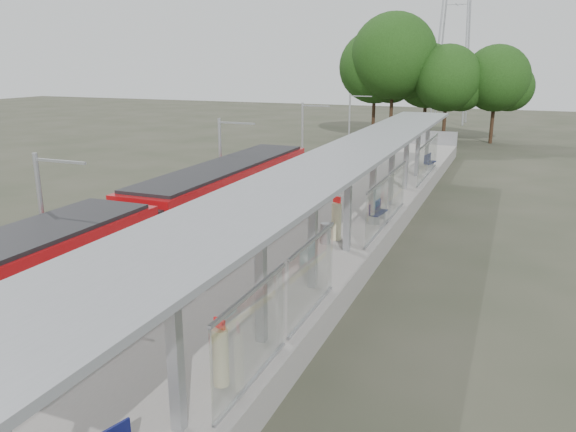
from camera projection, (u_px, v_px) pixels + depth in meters
The scene contains 13 objects.
trackbed at pixel (261, 217), 30.07m from camera, with size 3.00×70.00×0.24m, color #59544C.
platform at pixel (342, 219), 28.33m from camera, with size 6.00×50.00×1.00m, color gray.
tactile_strip at pixel (295, 204), 29.12m from camera, with size 0.60×50.00×0.02m, color gold.
end_fence at pixel (423, 137), 50.32m from camera, with size 6.00×0.10×1.20m, color #9EA0A5.
train at pixel (133, 240), 19.93m from camera, with size 2.74×27.60×3.62m.
canopy at pixel (354, 161), 23.36m from camera, with size 3.27×38.00×3.66m.
tree_cluster at pixel (416, 68), 57.90m from camera, with size 19.38×10.37×13.10m.
catenary_masts at pixel (222, 167), 29.05m from camera, with size 2.08×48.16×5.40m.
bench_mid at pixel (377, 211), 25.98m from camera, with size 0.59×1.42×0.94m.
bench_far at pixel (429, 161), 38.65m from camera, with size 0.67×1.54×1.02m.
info_pillar_near at pixel (221, 356), 12.76m from camera, with size 0.37×0.37×1.65m.
info_pillar_far at pixel (336, 221), 23.24m from camera, with size 0.42×0.42×1.85m.
litter_bin at pixel (325, 233), 22.85m from camera, with size 0.41×0.41×0.85m, color #9EA0A5.
Camera 1 is at (7.75, -6.28, 8.20)m, focal length 35.00 mm.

